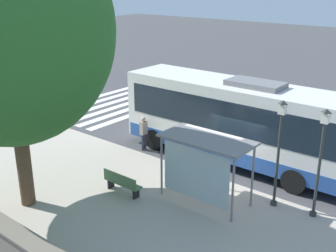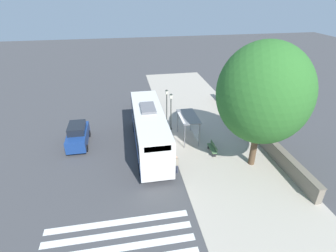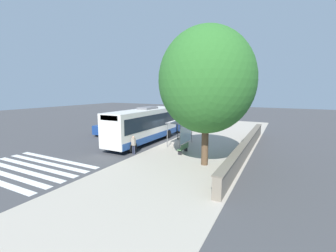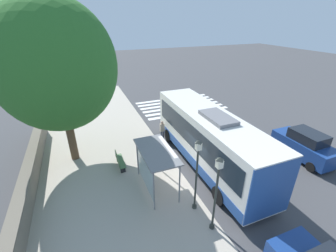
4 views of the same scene
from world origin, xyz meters
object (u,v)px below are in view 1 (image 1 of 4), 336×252
at_px(bench, 122,183).
at_px(street_lamp_far, 321,154).
at_px(pedestrian, 144,131).
at_px(shade_tree, 7,30).
at_px(parked_car_far_lane, 327,114).
at_px(street_lamp_near, 279,145).
at_px(bus, 237,120).
at_px(bus_shelter, 204,150).

height_order(bench, street_lamp_far, street_lamp_far).
bearing_deg(pedestrian, bench, -148.83).
height_order(pedestrian, shade_tree, shade_tree).
relative_size(bench, street_lamp_far, 0.43).
distance_m(street_lamp_far, parked_car_far_lane, 9.44).
relative_size(pedestrian, street_lamp_far, 0.42).
distance_m(street_lamp_near, street_lamp_far, 1.41).
bearing_deg(shade_tree, bus, -26.04).
distance_m(bus_shelter, parked_car_far_lane, 10.63).
relative_size(bus, parked_car_far_lane, 2.56).
bearing_deg(bus, shade_tree, 153.96).
bearing_deg(bus, street_lamp_far, -117.56).
bearing_deg(parked_car_far_lane, bus, 164.40).
relative_size(bus, bench, 6.33).
distance_m(pedestrian, shade_tree, 8.44).
height_order(pedestrian, bench, pedestrian).
bearing_deg(pedestrian, parked_car_far_lane, -36.04).
relative_size(bus, bus_shelter, 3.17).
bearing_deg(shade_tree, bench, -38.80).
relative_size(bus_shelter, pedestrian, 2.03).
bearing_deg(bench, bus, -18.33).
xyz_separation_m(street_lamp_near, parked_car_far_lane, (9.12, 1.32, -1.41)).
bearing_deg(shade_tree, street_lamp_far, -55.98).
xyz_separation_m(pedestrian, shade_tree, (-6.53, -0.14, 5.34)).
relative_size(bus_shelter, bench, 2.00).
distance_m(street_lamp_near, shade_tree, 9.86).
height_order(bus_shelter, parked_car_far_lane, bus_shelter).
height_order(bus, bus_shelter, bus).
height_order(shade_tree, parked_car_far_lane, shade_tree).
height_order(pedestrian, street_lamp_near, street_lamp_near).
bearing_deg(bus_shelter, street_lamp_far, -65.92).
height_order(bus_shelter, bench, bus_shelter).
bearing_deg(street_lamp_near, pedestrian, 82.48).
bearing_deg(bench, shade_tree, 141.20).
bearing_deg(pedestrian, shade_tree, -178.80).
distance_m(street_lamp_near, parked_car_far_lane, 9.32).
bearing_deg(parked_car_far_lane, bus_shelter, 175.31).
relative_size(bus_shelter, street_lamp_near, 0.84).
bearing_deg(bench, parked_car_far_lane, -16.85).
bearing_deg(bus, bench, 161.67).
distance_m(bus, street_lamp_near, 4.08).
relative_size(bench, shade_tree, 0.17).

